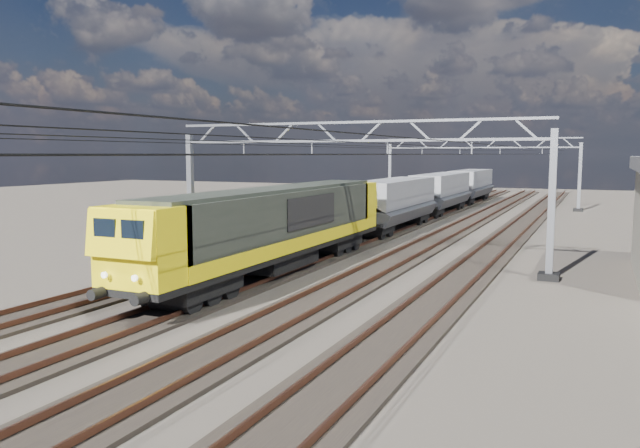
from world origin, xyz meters
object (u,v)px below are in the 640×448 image
at_px(hopper_wagon_lead, 394,200).
at_px(catenary_gantry_far, 479,170).
at_px(locomotive, 276,224).
at_px(hopper_wagon_third, 471,183).
at_px(hopper_wagon_mid, 441,190).
at_px(catenary_gantry_mid, 349,186).

bearing_deg(hopper_wagon_lead, catenary_gantry_far, 84.84).
height_order(locomotive, hopper_wagon_third, locomotive).
height_order(locomotive, hopper_wagon_mid, locomotive).
bearing_deg(hopper_wagon_mid, hopper_wagon_third, 90.00).
height_order(catenary_gantry_far, hopper_wagon_mid, catenary_gantry_far).
height_order(catenary_gantry_mid, catenary_gantry_far, same).
distance_m(catenary_gantry_mid, catenary_gantry_far, 36.00).
xyz_separation_m(catenary_gantry_far, locomotive, (-2.00, -39.85, -1.58)).
height_order(catenary_gantry_mid, hopper_wagon_mid, catenary_gantry_mid).
height_order(catenary_gantry_far, locomotive, catenary_gantry_far).
bearing_deg(hopper_wagon_lead, hopper_wagon_third, 90.00).
bearing_deg(catenary_gantry_mid, hopper_wagon_third, 92.71).
xyz_separation_m(catenary_gantry_far, hopper_wagon_lead, (-2.00, -22.16, -1.67)).
xyz_separation_m(hopper_wagon_lead, hopper_wagon_third, (0.00, 28.40, 0.00)).
xyz_separation_m(catenary_gantry_mid, locomotive, (-2.00, -3.85, -1.58)).
bearing_deg(locomotive, hopper_wagon_mid, 90.00).
distance_m(catenary_gantry_mid, locomotive, 4.62).
relative_size(catenary_gantry_mid, hopper_wagon_lead, 1.53).
bearing_deg(hopper_wagon_mid, hopper_wagon_lead, -90.00).
distance_m(hopper_wagon_mid, hopper_wagon_third, 14.20).
height_order(locomotive, hopper_wagon_lead, locomotive).
distance_m(locomotive, hopper_wagon_mid, 31.90).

